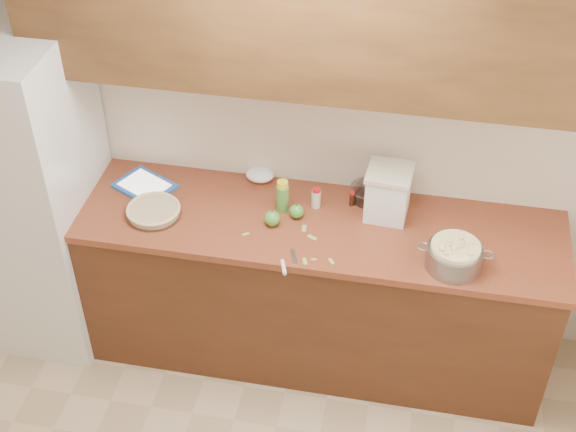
% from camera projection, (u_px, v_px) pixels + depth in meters
% --- Properties ---
extents(room_shell, '(3.60, 3.60, 3.60)m').
position_uv_depth(room_shell, '(218.00, 416.00, 2.61)').
color(room_shell, tan).
rests_on(room_shell, ground).
extents(counter_run, '(2.64, 0.68, 0.92)m').
position_uv_depth(counter_run, '(297.00, 286.00, 4.26)').
color(counter_run, '#4E2716').
rests_on(counter_run, ground).
extents(upper_cabinets, '(2.60, 0.34, 0.70)m').
position_uv_depth(upper_cabinets, '(306.00, 13.00, 3.43)').
color(upper_cabinets, brown).
rests_on(upper_cabinets, room_shell).
extents(fridge, '(0.70, 0.70, 1.80)m').
position_uv_depth(fridge, '(25.00, 194.00, 4.16)').
color(fridge, silver).
rests_on(fridge, ground).
extents(pie, '(0.28, 0.28, 0.04)m').
position_uv_depth(pie, '(154.00, 211.00, 3.99)').
color(pie, silver).
rests_on(pie, counter_run).
extents(colander, '(0.35, 0.26, 0.13)m').
position_uv_depth(colander, '(454.00, 256.00, 3.67)').
color(colander, gray).
rests_on(colander, counter_run).
extents(flour_canister, '(0.23, 0.23, 0.27)m').
position_uv_depth(flour_canister, '(388.00, 192.00, 3.92)').
color(flour_canister, white).
rests_on(flour_canister, counter_run).
extents(tablet, '(0.35, 0.32, 0.02)m').
position_uv_depth(tablet, '(145.00, 186.00, 4.17)').
color(tablet, '#2357A9').
rests_on(tablet, counter_run).
extents(paring_knife, '(0.08, 0.19, 0.02)m').
position_uv_depth(paring_knife, '(285.00, 266.00, 3.70)').
color(paring_knife, gray).
rests_on(paring_knife, counter_run).
extents(lemon_bottle, '(0.06, 0.06, 0.17)m').
position_uv_depth(lemon_bottle, '(283.00, 196.00, 3.98)').
color(lemon_bottle, '#4C8C38').
rests_on(lemon_bottle, counter_run).
extents(cinnamon_shaker, '(0.05, 0.05, 0.11)m').
position_uv_depth(cinnamon_shaker, '(316.00, 198.00, 4.02)').
color(cinnamon_shaker, beige).
rests_on(cinnamon_shaker, counter_run).
extents(vanilla_bottle, '(0.03, 0.03, 0.08)m').
position_uv_depth(vanilla_bottle, '(352.00, 199.00, 4.04)').
color(vanilla_bottle, black).
rests_on(vanilla_bottle, counter_run).
extents(mixing_bowl, '(0.19, 0.19, 0.07)m').
position_uv_depth(mixing_bowl, '(368.00, 192.00, 4.08)').
color(mixing_bowl, silver).
rests_on(mixing_bowl, counter_run).
extents(paper_towel, '(0.19, 0.17, 0.06)m').
position_uv_depth(paper_towel, '(260.00, 175.00, 4.21)').
color(paper_towel, white).
rests_on(paper_towel, counter_run).
extents(apple_left, '(0.08, 0.08, 0.09)m').
position_uv_depth(apple_left, '(272.00, 218.00, 3.92)').
color(apple_left, '#498E31').
rests_on(apple_left, counter_run).
extents(apple_center, '(0.07, 0.07, 0.09)m').
position_uv_depth(apple_center, '(297.00, 211.00, 3.96)').
color(apple_center, '#498E31').
rests_on(apple_center, counter_run).
extents(peel_a, '(0.02, 0.05, 0.00)m').
position_uv_depth(peel_a, '(304.00, 228.00, 3.92)').
color(peel_a, '#89B257').
rests_on(peel_a, counter_run).
extents(peel_b, '(0.03, 0.05, 0.00)m').
position_uv_depth(peel_b, '(305.00, 261.00, 3.74)').
color(peel_b, '#89B257').
rests_on(peel_b, counter_run).
extents(peel_c, '(0.05, 0.04, 0.00)m').
position_uv_depth(peel_c, '(312.00, 237.00, 3.87)').
color(peel_c, '#89B257').
rests_on(peel_c, counter_run).
extents(peel_d, '(0.03, 0.02, 0.00)m').
position_uv_depth(peel_d, '(314.00, 259.00, 3.75)').
color(peel_d, '#89B257').
rests_on(peel_d, counter_run).
extents(peel_e, '(0.04, 0.04, 0.00)m').
position_uv_depth(peel_e, '(331.00, 261.00, 3.74)').
color(peel_e, '#89B257').
rests_on(peel_e, counter_run).
extents(peel_f, '(0.04, 0.03, 0.00)m').
position_uv_depth(peel_f, '(246.00, 234.00, 3.89)').
color(peel_f, '#89B257').
rests_on(peel_f, counter_run).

